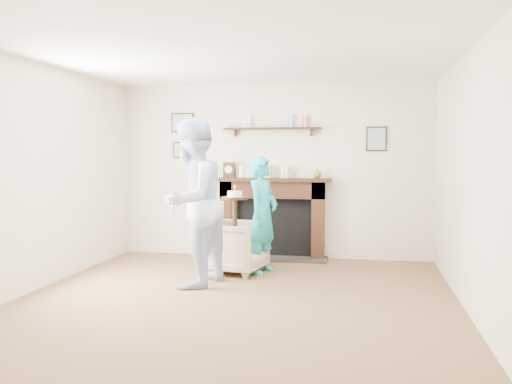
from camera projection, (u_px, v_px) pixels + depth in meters
ground at (236, 300)px, 5.84m from camera, size 5.00×5.00×0.00m
room_shell at (248, 143)px, 6.40m from camera, size 4.54×5.02×2.52m
armchair at (235, 273)px, 7.17m from camera, size 0.84×0.82×0.66m
man at (192, 286)px, 6.48m from camera, size 0.92×1.07×1.91m
woman at (262, 272)px, 7.19m from camera, size 0.50×0.62×1.47m
pedestal_table at (235, 219)px, 7.13m from camera, size 0.34×0.34×1.10m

